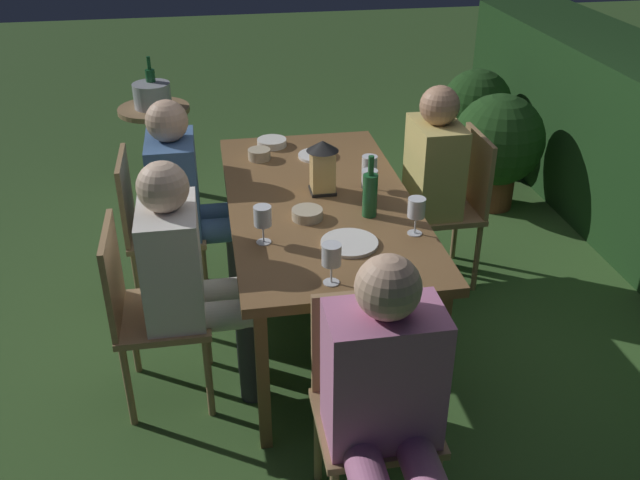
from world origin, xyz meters
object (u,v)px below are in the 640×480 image
object	(u,v)px
wine_glass_d	(416,209)
wine_glass_e	(331,257)
person_in_cream	(189,273)
person_in_mustard	(422,178)
bowl_salad	(307,214)
potted_plant_by_hedge	(476,110)
lantern_centerpiece	(323,164)
bowl_bread	(272,142)
chair_head_far	(372,398)
plate_b	(317,155)
chair_side_right_a	(454,201)
chair_side_left_a	(153,224)
person_in_pink	(387,403)
potted_plant_corner	(498,144)
dining_table	(320,210)
bowl_olives	(259,154)
green_bottle_on_table	(370,194)
person_in_blue	(188,195)
wine_glass_a	(263,218)
plate_a	(349,243)
wine_glass_b	(370,181)
wine_glass_c	(370,166)
ice_bucket	(152,94)
side_table	(157,136)
chair_side_left_b	(146,307)

from	to	relation	value
wine_glass_d	wine_glass_e	distance (m)	0.54
person_in_cream	person_in_mustard	xyz separation A→B (m)	(-0.77, 1.26, 0.00)
bowl_salad	potted_plant_by_hedge	xyz separation A→B (m)	(-2.06, 1.61, -0.30)
lantern_centerpiece	bowl_bread	distance (m)	0.68
chair_head_far	wine_glass_e	distance (m)	0.54
plate_b	chair_side_right_a	bearing A→B (deg)	80.09
chair_side_left_a	chair_side_right_a	bearing A→B (deg)	90.00
person_in_pink	potted_plant_corner	bearing A→B (deg)	150.43
dining_table	bowl_olives	bearing A→B (deg)	-155.99
dining_table	green_bottle_on_table	size ratio (longest dim) A/B	5.91
person_in_blue	wine_glass_a	xyz separation A→B (m)	(0.76, 0.33, 0.23)
chair_head_far	plate_a	bearing A→B (deg)	175.73
green_bottle_on_table	wine_glass_a	world-z (taller)	green_bottle_on_table
bowl_salad	lantern_centerpiece	bearing A→B (deg)	156.39
wine_glass_d	bowl_olives	distance (m)	1.11
wine_glass_a	wine_glass_b	world-z (taller)	same
chair_head_far	plate_a	distance (m)	0.71
wine_glass_a	person_in_pink	bearing A→B (deg)	18.28
person_in_cream	bowl_olives	world-z (taller)	person_in_cream
chair_side_left_a	wine_glass_c	xyz separation A→B (m)	(0.31, 1.08, 0.38)
person_in_blue	plate_b	bearing A→B (deg)	100.61
plate_a	ice_bucket	xyz separation A→B (m)	(-2.36, -0.91, -0.04)
dining_table	bowl_bread	size ratio (longest dim) A/B	10.43
plate_a	person_in_blue	bearing A→B (deg)	-140.95
person_in_pink	chair_side_right_a	bearing A→B (deg)	153.87
person_in_cream	side_table	xyz separation A→B (m)	(-2.28, -0.23, -0.23)
chair_side_left_a	potted_plant_corner	size ratio (longest dim) A/B	1.09
dining_table	plate_a	distance (m)	0.46
wine_glass_e	chair_head_far	bearing A→B (deg)	12.25
person_in_cream	green_bottle_on_table	bearing A→B (deg)	102.41
person_in_blue	side_table	xyz separation A→B (m)	(-1.51, -0.23, -0.23)
potted_plant_by_hedge	lantern_centerpiece	bearing A→B (deg)	-39.75
person_in_pink	bowl_bread	distance (m)	2.03
potted_plant_by_hedge	person_in_mustard	bearing A→B (deg)	-30.83
chair_side_left_b	ice_bucket	world-z (taller)	ice_bucket
person_in_cream	plate_a	world-z (taller)	person_in_cream
potted_plant_corner	wine_glass_a	bearing A→B (deg)	-47.45
chair_side_left_a	plate_b	bearing A→B (deg)	98.34
wine_glass_b	ice_bucket	distance (m)	2.27
wine_glass_d	lantern_centerpiece	bearing A→B (deg)	-146.23
bowl_olives	person_in_mustard	bearing A→B (deg)	80.16
person_in_pink	lantern_centerpiece	bearing A→B (deg)	178.95
chair_side_left_a	bowl_olives	world-z (taller)	chair_side_left_a
wine_glass_b	chair_side_left_b	bearing A→B (deg)	-74.00
potted_plant_by_hedge	side_table	bearing A→B (deg)	-90.69
chair_head_far	wine_glass_c	size ratio (longest dim) A/B	5.15
wine_glass_b	side_table	xyz separation A→B (m)	(-1.99, -1.08, -0.45)
bowl_salad	potted_plant_by_hedge	world-z (taller)	bowl_salad
lantern_centerpiece	bowl_salad	distance (m)	0.31
lantern_centerpiece	plate_a	size ratio (longest dim) A/B	1.09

